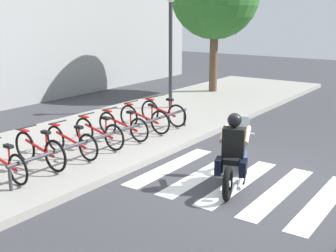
{
  "coord_description": "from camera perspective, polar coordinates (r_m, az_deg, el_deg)",
  "views": [
    {
      "loc": [
        -7.54,
        -3.47,
        3.2
      ],
      "look_at": [
        -0.69,
        1.35,
        1.03
      ],
      "focal_mm": 47.24,
      "sensor_mm": 36.0,
      "label": 1
    }
  ],
  "objects": [
    {
      "name": "ground_plane",
      "position": [
        8.9,
        9.75,
        -6.8
      ],
      "size": [
        48.0,
        48.0,
        0.0
      ],
      "primitive_type": "plane",
      "color": "#38383D"
    },
    {
      "name": "sidewalk",
      "position": [
        11.24,
        -10.19,
        -1.88
      ],
      "size": [
        24.0,
        4.4,
        0.15
      ],
      "primitive_type": "cube",
      "color": "gray",
      "rests_on": "ground"
    },
    {
      "name": "crosswalk_stripe_0",
      "position": [
        8.2,
        19.32,
        -9.29
      ],
      "size": [
        2.8,
        0.4,
        0.01
      ],
      "primitive_type": "cube",
      "color": "white",
      "rests_on": "ground"
    },
    {
      "name": "crosswalk_stripe_1",
      "position": [
        8.42,
        14.06,
        -8.25
      ],
      "size": [
        2.8,
        0.4,
        0.01
      ],
      "primitive_type": "cube",
      "color": "white",
      "rests_on": "ground"
    },
    {
      "name": "crosswalk_stripe_2",
      "position": [
        8.71,
        9.12,
        -7.22
      ],
      "size": [
        2.8,
        0.4,
        0.01
      ],
      "primitive_type": "cube",
      "color": "white",
      "rests_on": "ground"
    },
    {
      "name": "crosswalk_stripe_3",
      "position": [
        9.06,
        4.55,
        -6.21
      ],
      "size": [
        2.8,
        0.4,
        0.01
      ],
      "primitive_type": "cube",
      "color": "white",
      "rests_on": "ground"
    },
    {
      "name": "crosswalk_stripe_4",
      "position": [
        9.46,
        0.37,
        -5.24
      ],
      "size": [
        2.8,
        0.4,
        0.01
      ],
      "primitive_type": "cube",
      "color": "white",
      "rests_on": "ground"
    },
    {
      "name": "motorcycle",
      "position": [
        8.46,
        8.52,
        -4.6
      ],
      "size": [
        2.05,
        0.93,
        1.21
      ],
      "color": "black",
      "rests_on": "ground"
    },
    {
      "name": "rider",
      "position": [
        8.27,
        8.51,
        -2.38
      ],
      "size": [
        0.74,
        0.67,
        1.43
      ],
      "color": "black",
      "rests_on": "ground"
    },
    {
      "name": "bicycle_0",
      "position": [
        8.79,
        -20.55,
        -4.46
      ],
      "size": [
        0.48,
        1.55,
        0.73
      ],
      "color": "black",
      "rests_on": "sidewalk"
    },
    {
      "name": "bicycle_1",
      "position": [
        9.25,
        -16.25,
        -2.99
      ],
      "size": [
        0.48,
        1.65,
        0.8
      ],
      "color": "black",
      "rests_on": "sidewalk"
    },
    {
      "name": "bicycle_2",
      "position": [
        9.78,
        -12.39,
        -1.96
      ],
      "size": [
        0.48,
        1.68,
        0.72
      ],
      "color": "black",
      "rests_on": "sidewalk"
    },
    {
      "name": "bicycle_3",
      "position": [
        10.35,
        -8.94,
        -0.84
      ],
      "size": [
        0.48,
        1.61,
        0.75
      ],
      "color": "black",
      "rests_on": "sidewalk"
    },
    {
      "name": "bicycle_4",
      "position": [
        10.96,
        -5.87,
        0.08
      ],
      "size": [
        0.48,
        1.67,
        0.73
      ],
      "color": "black",
      "rests_on": "sidewalk"
    },
    {
      "name": "bicycle_5",
      "position": [
        11.59,
        -3.12,
        1.0
      ],
      "size": [
        0.48,
        1.72,
        0.76
      ],
      "color": "black",
      "rests_on": "sidewalk"
    },
    {
      "name": "bicycle_6",
      "position": [
        12.25,
        -0.66,
        1.76
      ],
      "size": [
        0.48,
        1.59,
        0.76
      ],
      "color": "black",
      "rests_on": "sidewalk"
    },
    {
      "name": "bike_rack",
      "position": [
        9.96,
        -6.66,
        -0.87
      ],
      "size": [
        5.71,
        0.07,
        0.49
      ],
      "color": "#333338",
      "rests_on": "sidewalk"
    },
    {
      "name": "street_lamp",
      "position": [
        14.28,
        0.33,
        10.96
      ],
      "size": [
        0.28,
        0.28,
        3.76
      ],
      "color": "#2D2D33",
      "rests_on": "ground"
    }
  ]
}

